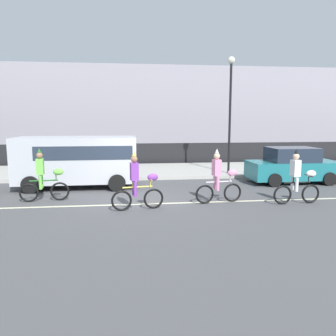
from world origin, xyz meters
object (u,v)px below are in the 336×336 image
(parade_cyclist_pink, at_px, (219,179))
(street_lamp_post, at_px, (230,98))
(parked_car_teal, at_px, (293,166))
(parked_van_silver, at_px, (79,158))
(parade_cyclist_purple, at_px, (138,184))
(parade_cyclist_lime, at_px, (44,178))
(parade_cyclist_zebra, at_px, (298,180))

(parade_cyclist_pink, bearing_deg, street_lamp_post, 69.71)
(parked_car_teal, xyz_separation_m, street_lamp_post, (-2.38, 2.18, 3.21))
(parade_cyclist_pink, bearing_deg, parked_van_silver, 147.83)
(parade_cyclist_purple, distance_m, parked_van_silver, 4.59)
(parade_cyclist_lime, xyz_separation_m, parked_car_teal, (10.53, 2.29, -0.06))
(parked_car_teal, bearing_deg, parade_cyclist_purple, -152.21)
(parked_van_silver, bearing_deg, parade_cyclist_purple, -58.18)
(parade_cyclist_lime, height_order, parade_cyclist_purple, same)
(parked_car_teal, bearing_deg, parade_cyclist_pink, -143.51)
(parade_cyclist_pink, bearing_deg, parade_cyclist_zebra, -9.76)
(parade_cyclist_pink, bearing_deg, parade_cyclist_lime, 171.17)
(parade_cyclist_lime, xyz_separation_m, parked_van_silver, (0.89, 2.35, 0.44))
(parked_van_silver, relative_size, street_lamp_post, 0.85)
(parade_cyclist_lime, relative_size, parked_van_silver, 0.38)
(street_lamp_post, bearing_deg, parade_cyclist_lime, -151.27)
(parade_cyclist_lime, xyz_separation_m, parade_cyclist_zebra, (8.80, -1.41, 0.00))
(street_lamp_post, bearing_deg, parked_car_teal, -42.45)
(parade_cyclist_purple, height_order, parked_car_teal, parade_cyclist_purple)
(parade_cyclist_purple, bearing_deg, street_lamp_post, 50.97)
(parade_cyclist_purple, distance_m, parade_cyclist_pink, 2.91)
(parade_cyclist_lime, distance_m, parade_cyclist_purple, 3.63)
(parade_cyclist_lime, relative_size, parade_cyclist_pink, 1.00)
(parade_cyclist_lime, distance_m, parked_car_teal, 10.78)
(parade_cyclist_purple, relative_size, parade_cyclist_zebra, 1.00)
(parked_car_teal, relative_size, street_lamp_post, 0.70)
(parade_cyclist_zebra, bearing_deg, street_lamp_post, 96.27)
(parked_van_silver, distance_m, street_lamp_post, 8.04)
(parade_cyclist_pink, xyz_separation_m, parked_car_teal, (4.39, 3.24, -0.06))
(street_lamp_post, bearing_deg, parade_cyclist_pink, -110.29)
(parked_van_silver, distance_m, parked_car_teal, 9.66)
(parked_car_teal, height_order, street_lamp_post, street_lamp_post)
(parade_cyclist_purple, xyz_separation_m, street_lamp_post, (4.86, 5.99, 3.15))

